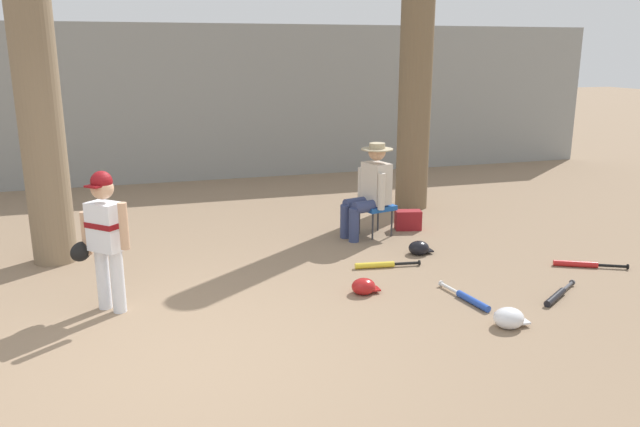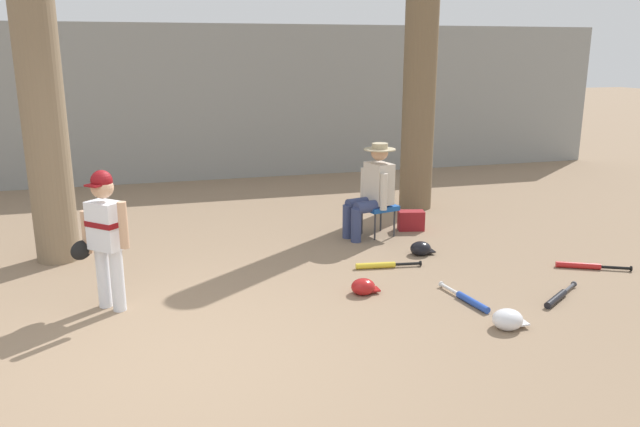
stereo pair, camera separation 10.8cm
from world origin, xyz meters
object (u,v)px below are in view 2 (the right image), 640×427
(batting_helmet_red, at_px, (363,287))
(seated_spectator, at_px, (372,188))
(bat_blue_youth, at_px, (469,300))
(batting_helmet_black, at_px, (421,249))
(handbag_beside_stool, at_px, (411,220))
(bat_red_barrel, at_px, (584,266))
(bat_black_composite, at_px, (558,297))
(young_ballplayer, at_px, (104,231))
(tree_near_player, at_px, (31,4))
(bat_yellow_trainer, at_px, (381,265))
(batting_helmet_white, at_px, (508,320))
(folding_stool, at_px, (378,208))
(tree_behind_spectator, at_px, (420,81))

(batting_helmet_red, bearing_deg, seated_spectator, 67.46)
(bat_blue_youth, xyz_separation_m, batting_helmet_black, (0.17, 1.46, 0.04))
(handbag_beside_stool, distance_m, bat_red_barrel, 2.28)
(seated_spectator, bearing_deg, bat_black_composite, -68.24)
(young_ballplayer, xyz_separation_m, seated_spectator, (3.13, 1.52, -0.10))
(tree_near_player, relative_size, bat_black_composite, 9.97)
(bat_yellow_trainer, bearing_deg, batting_helmet_white, -73.83)
(batting_helmet_white, bearing_deg, bat_yellow_trainer, 106.17)
(folding_stool, xyz_separation_m, bat_yellow_trainer, (-0.41, -1.19, -0.33))
(tree_near_player, distance_m, batting_helmet_black, 4.99)
(handbag_beside_stool, bearing_deg, bat_blue_youth, -101.08)
(bat_blue_youth, relative_size, batting_helmet_red, 2.58)
(folding_stool, xyz_separation_m, seated_spectator, (-0.10, -0.02, 0.28))
(handbag_beside_stool, height_order, bat_red_barrel, handbag_beside_stool)
(folding_stool, xyz_separation_m, bat_red_barrel, (1.73, -1.81, -0.33))
(young_ballplayer, height_order, bat_yellow_trainer, young_ballplayer)
(handbag_beside_stool, distance_m, batting_helmet_red, 2.38)
(tree_near_player, relative_size, bat_blue_youth, 8.68)
(bat_red_barrel, bearing_deg, bat_black_composite, -140.32)
(seated_spectator, distance_m, handbag_beside_stool, 0.81)
(folding_stool, distance_m, handbag_beside_stool, 0.58)
(batting_helmet_black, bearing_deg, batting_helmet_white, -93.35)
(bat_yellow_trainer, bearing_deg, tree_near_player, 159.56)
(seated_spectator, bearing_deg, handbag_beside_stool, 12.90)
(bat_yellow_trainer, relative_size, batting_helmet_white, 2.33)
(tree_behind_spectator, distance_m, bat_yellow_trainer, 3.41)
(young_ballplayer, distance_m, bat_black_composite, 4.29)
(tree_behind_spectator, height_order, batting_helmet_black, tree_behind_spectator)
(batting_helmet_white, bearing_deg, batting_helmet_black, 86.65)
(handbag_beside_stool, bearing_deg, bat_black_composite, -81.77)
(seated_spectator, bearing_deg, batting_helmet_red, -112.54)
(bat_blue_youth, distance_m, bat_red_barrel, 1.77)
(handbag_beside_stool, distance_m, batting_helmet_black, 1.04)
(bat_black_composite, bearing_deg, bat_blue_youth, 168.94)
(tree_near_player, height_order, batting_helmet_black, tree_near_player)
(tree_near_player, xyz_separation_m, young_ballplayer, (0.63, -1.64, -2.05))
(bat_black_composite, bearing_deg, seated_spectator, 111.76)
(bat_yellow_trainer, bearing_deg, seated_spectator, 74.70)
(tree_near_player, xyz_separation_m, tree_behind_spectator, (4.94, 1.15, -0.90))
(young_ballplayer, xyz_separation_m, handbag_beside_stool, (3.74, 1.66, -0.61))
(tree_behind_spectator, height_order, bat_black_composite, tree_behind_spectator)
(handbag_beside_stool, relative_size, bat_blue_youth, 0.46)
(handbag_beside_stool, xyz_separation_m, batting_helmet_red, (-1.36, -1.95, -0.06))
(tree_behind_spectator, distance_m, batting_helmet_white, 4.65)
(batting_helmet_white, bearing_deg, bat_red_barrel, 33.99)
(handbag_beside_stool, xyz_separation_m, batting_helmet_black, (-0.31, -0.99, -0.06))
(tree_near_player, xyz_separation_m, bat_yellow_trainer, (3.45, -1.28, -2.76))
(young_ballplayer, bearing_deg, tree_near_player, 111.09)
(tree_near_player, height_order, bat_blue_youth, tree_near_player)
(bat_blue_youth, bearing_deg, tree_near_player, 148.04)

